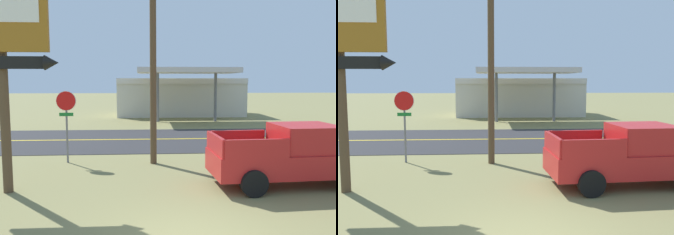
# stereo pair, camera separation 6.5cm
# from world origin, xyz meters

# --- Properties ---
(road_asphalt) EXTENTS (140.00, 8.00, 0.02)m
(road_asphalt) POSITION_xyz_m (0.00, 13.00, 0.01)
(road_asphalt) COLOR #2B2B2D
(road_asphalt) RESTS_ON ground
(road_centre_line) EXTENTS (126.00, 0.20, 0.01)m
(road_centre_line) POSITION_xyz_m (0.00, 13.00, 0.02)
(road_centre_line) COLOR gold
(road_centre_line) RESTS_ON road_asphalt
(motel_sign) EXTENTS (3.08, 0.54, 6.89)m
(motel_sign) POSITION_xyz_m (-5.05, 3.71, 4.70)
(motel_sign) COLOR brown
(motel_sign) RESTS_ON ground
(stop_sign) EXTENTS (0.80, 0.08, 2.95)m
(stop_sign) POSITION_xyz_m (-4.17, 7.58, 2.03)
(stop_sign) COLOR slate
(stop_sign) RESTS_ON ground
(utility_pole) EXTENTS (1.96, 0.26, 9.99)m
(utility_pole) POSITION_xyz_m (-0.64, 7.24, 5.32)
(utility_pole) COLOR brown
(utility_pole) RESTS_ON ground
(gas_station) EXTENTS (12.00, 11.50, 4.40)m
(gas_station) POSITION_xyz_m (2.39, 27.34, 1.94)
(gas_station) COLOR beige
(gas_station) RESTS_ON ground
(pickup_red_parked_on_lawn) EXTENTS (5.31, 2.48, 1.96)m
(pickup_red_parked_on_lawn) POSITION_xyz_m (3.80, 4.04, 0.96)
(pickup_red_parked_on_lawn) COLOR red
(pickup_red_parked_on_lawn) RESTS_ON ground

